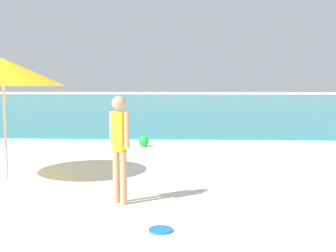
% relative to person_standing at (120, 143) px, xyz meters
% --- Properties ---
extents(water, '(160.00, 60.00, 0.06)m').
position_rel_person_standing_xyz_m(water, '(0.77, 37.07, -0.86)').
color(water, teal).
rests_on(water, ground).
extents(person_standing, '(0.31, 0.23, 1.56)m').
position_rel_person_standing_xyz_m(person_standing, '(0.00, 0.00, 0.00)').
color(person_standing, tan).
rests_on(person_standing, ground).
extents(frisbee, '(0.29, 0.29, 0.03)m').
position_rel_person_standing_xyz_m(frisbee, '(0.66, -1.11, -0.87)').
color(frisbee, blue).
rests_on(frisbee, ground).
extents(beach_ball, '(0.29, 0.29, 0.29)m').
position_rel_person_standing_xyz_m(beach_ball, '(-0.28, 5.58, -0.74)').
color(beach_ball, green).
rests_on(beach_ball, ground).
extents(beach_umbrella, '(2.19, 2.19, 2.19)m').
position_rel_person_standing_xyz_m(beach_umbrella, '(-2.33, 1.46, 1.05)').
color(beach_umbrella, '#B7B7BC').
rests_on(beach_umbrella, ground).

